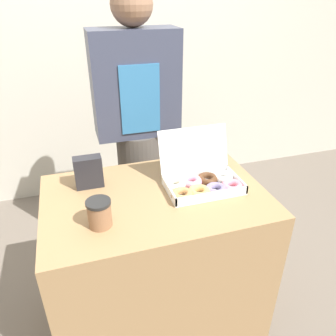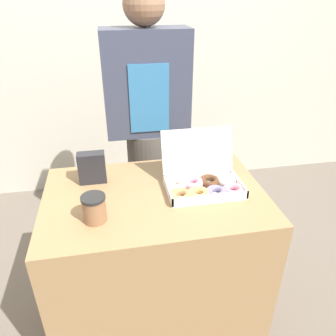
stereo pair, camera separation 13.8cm
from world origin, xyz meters
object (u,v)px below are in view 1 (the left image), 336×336
(napkin_holder, at_px, (89,172))
(person_customer, at_px, (138,131))
(donut_box, at_px, (202,181))
(coffee_cup, at_px, (99,213))

(napkin_holder, xyz_separation_m, person_customer, (0.30, 0.37, 0.02))
(person_customer, bearing_deg, donut_box, -71.96)
(coffee_cup, distance_m, person_customer, 0.73)
(coffee_cup, bearing_deg, napkin_holder, 92.07)
(donut_box, relative_size, person_customer, 0.22)
(coffee_cup, height_order, napkin_holder, napkin_holder)
(napkin_holder, height_order, person_customer, person_customer)
(donut_box, distance_m, person_customer, 0.56)
(donut_box, relative_size, coffee_cup, 3.25)
(donut_box, distance_m, napkin_holder, 0.50)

